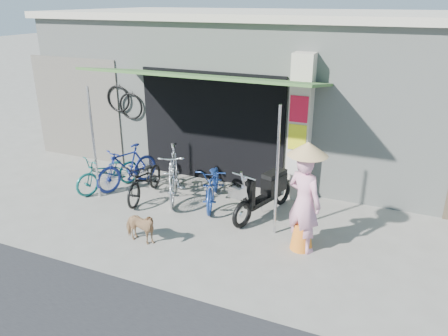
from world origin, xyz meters
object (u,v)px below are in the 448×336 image
at_px(bike_teal, 109,172).
at_px(street_dog, 140,227).
at_px(moped, 265,192).
at_px(bike_silver, 173,173).
at_px(bike_black, 145,179).
at_px(bike_navy, 213,183).
at_px(nun, 304,199).
at_px(bike_blue, 127,167).

relative_size(bike_teal, street_dog, 2.22).
bearing_deg(moped, bike_teal, -158.69).
bearing_deg(bike_silver, moped, -25.18).
height_order(bike_black, bike_silver, bike_silver).
distance_m(bike_silver, bike_navy, 0.89).
bearing_deg(bike_black, nun, -19.76).
bearing_deg(bike_black, bike_teal, 169.22).
relative_size(street_dog, moped, 0.39).
xyz_separation_m(bike_black, bike_navy, (1.43, 0.34, 0.02)).
distance_m(bike_navy, nun, 2.38).
height_order(street_dog, nun, nun).
relative_size(bike_blue, bike_black, 0.99).
bearing_deg(bike_teal, street_dog, -18.93).
distance_m(bike_blue, bike_black, 0.76).
relative_size(bike_black, bike_silver, 0.87).
xyz_separation_m(moped, nun, (0.97, -0.93, 0.46)).
bearing_deg(bike_blue, bike_black, -6.59).
distance_m(bike_silver, nun, 3.14).
distance_m(bike_teal, bike_blue, 0.42).
relative_size(bike_black, bike_navy, 0.96).
distance_m(bike_blue, nun, 4.35).
bearing_deg(bike_blue, moped, 18.43).
xyz_separation_m(bike_silver, nun, (2.98, -0.92, 0.38)).
height_order(bike_teal, bike_silver, bike_silver).
bearing_deg(bike_black, moped, -3.11).
distance_m(street_dog, moped, 2.48).
distance_m(bike_black, nun, 3.63).
bearing_deg(bike_navy, street_dog, -122.87).
bearing_deg(bike_silver, bike_black, 178.19).
height_order(bike_teal, nun, nun).
height_order(bike_blue, moped, moped).
distance_m(bike_black, street_dog, 1.85).
bearing_deg(bike_teal, moped, 25.71).
bearing_deg(bike_silver, bike_teal, 162.38).
xyz_separation_m(bike_black, street_dog, (0.93, -1.60, -0.12)).
distance_m(bike_teal, bike_navy, 2.41).
xyz_separation_m(bike_silver, street_dog, (0.37, -1.84, -0.26)).
xyz_separation_m(bike_teal, nun, (4.48, -0.70, 0.52)).
distance_m(moped, nun, 1.43).
height_order(bike_black, nun, nun).
bearing_deg(street_dog, moped, -37.19).
bearing_deg(bike_black, bike_blue, 144.71).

